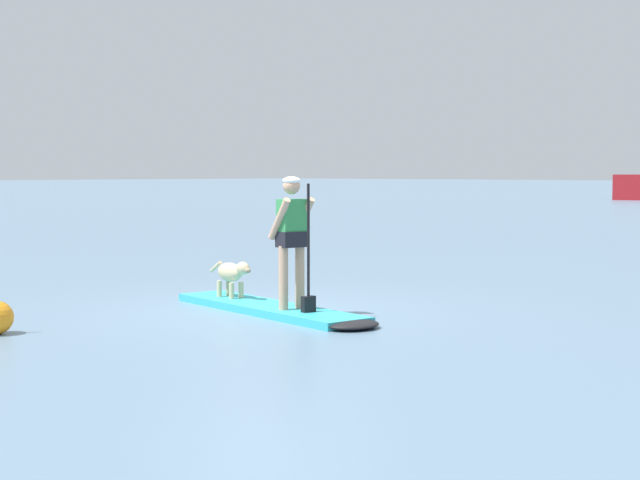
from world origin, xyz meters
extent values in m
plane|color=slate|center=(0.00, 0.00, 0.00)|extent=(400.00, 400.00, 0.00)
cube|color=#33B2BF|center=(0.00, 0.00, 0.05)|extent=(3.50, 1.27, 0.10)
ellipsoid|color=black|center=(1.69, -0.27, 0.05)|extent=(0.66, 0.77, 0.10)
cylinder|color=tan|center=(0.53, 0.05, 0.51)|extent=(0.12, 0.12, 0.81)
cylinder|color=tan|center=(0.49, -0.21, 0.51)|extent=(0.12, 0.12, 0.81)
cube|color=black|center=(0.51, -0.08, 0.99)|extent=(0.27, 0.39, 0.20)
cube|color=#338C4C|center=(0.51, -0.08, 1.20)|extent=(0.25, 0.37, 0.59)
sphere|color=tan|center=(0.51, -0.08, 1.67)|extent=(0.22, 0.22, 0.22)
ellipsoid|color=white|center=(0.51, -0.08, 1.73)|extent=(0.23, 0.23, 0.11)
cylinder|color=tan|center=(0.54, 0.11, 1.25)|extent=(0.43, 0.16, 0.54)
cylinder|color=tan|center=(0.48, -0.27, 1.25)|extent=(0.43, 0.16, 0.54)
cylinder|color=black|center=(0.86, -0.14, 0.90)|extent=(0.04, 0.04, 1.60)
cube|color=black|center=(0.86, -0.14, 0.20)|extent=(0.11, 0.19, 0.20)
ellipsoid|color=#CCB78C|center=(-0.92, 0.15, 0.45)|extent=(0.56, 0.30, 0.26)
ellipsoid|color=#CCB78C|center=(-0.59, 0.10, 0.53)|extent=(0.24, 0.19, 0.18)
ellipsoid|color=gray|center=(-0.49, 0.08, 0.51)|extent=(0.13, 0.10, 0.08)
cylinder|color=#CCB78C|center=(-1.28, 0.21, 0.50)|extent=(0.27, 0.09, 0.18)
cylinder|color=#CCB78C|center=(-0.75, 0.20, 0.21)|extent=(0.07, 0.07, 0.22)
cylinder|color=#CCB78C|center=(-0.77, 0.05, 0.21)|extent=(0.07, 0.07, 0.22)
cylinder|color=#CCB78C|center=(-1.06, 0.25, 0.21)|extent=(0.07, 0.07, 0.22)
cylinder|color=#CCB78C|center=(-1.08, 0.10, 0.21)|extent=(0.07, 0.07, 0.22)
camera|label=1|loc=(9.04, -8.77, 1.84)|focal=54.12mm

